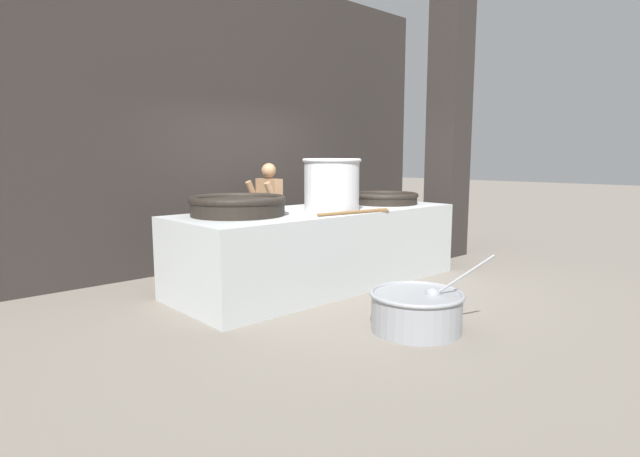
{
  "coord_description": "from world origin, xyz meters",
  "views": [
    {
      "loc": [
        -4.28,
        -4.65,
        1.61
      ],
      "look_at": [
        0.0,
        0.0,
        0.73
      ],
      "focal_mm": 28.0,
      "sensor_mm": 36.0,
      "label": 1
    }
  ],
  "objects_px": {
    "stock_pot": "(332,184)",
    "prep_bowl_vegetables": "(417,309)",
    "cook": "(269,212)",
    "giant_wok_near": "(238,205)",
    "giant_wok_far": "(384,198)"
  },
  "relations": [
    {
      "from": "stock_pot",
      "to": "prep_bowl_vegetables",
      "type": "height_order",
      "value": "stock_pot"
    },
    {
      "from": "giant_wok_far",
      "to": "stock_pot",
      "type": "distance_m",
      "value": 1.3
    },
    {
      "from": "giant_wok_far",
      "to": "stock_pot",
      "type": "xyz_separation_m",
      "value": [
        -1.26,
        -0.21,
        0.25
      ]
    },
    {
      "from": "giant_wok_near",
      "to": "stock_pot",
      "type": "xyz_separation_m",
      "value": [
        1.11,
        -0.39,
        0.21
      ]
    },
    {
      "from": "giant_wok_far",
      "to": "cook",
      "type": "relative_size",
      "value": 0.62
    },
    {
      "from": "stock_pot",
      "to": "prep_bowl_vegetables",
      "type": "distance_m",
      "value": 2.08
    },
    {
      "from": "giant_wok_near",
      "to": "prep_bowl_vegetables",
      "type": "bearing_deg",
      "value": -74.08
    },
    {
      "from": "giant_wok_near",
      "to": "cook",
      "type": "bearing_deg",
      "value": 40.73
    },
    {
      "from": "stock_pot",
      "to": "prep_bowl_vegetables",
      "type": "relative_size",
      "value": 0.75
    },
    {
      "from": "giant_wok_near",
      "to": "prep_bowl_vegetables",
      "type": "relative_size",
      "value": 1.16
    },
    {
      "from": "giant_wok_far",
      "to": "cook",
      "type": "distance_m",
      "value": 1.7
    },
    {
      "from": "stock_pot",
      "to": "cook",
      "type": "xyz_separation_m",
      "value": [
        0.12,
        1.46,
        -0.47
      ]
    },
    {
      "from": "cook",
      "to": "prep_bowl_vegetables",
      "type": "xyz_separation_m",
      "value": [
        -0.64,
        -3.15,
        -0.63
      ]
    },
    {
      "from": "stock_pot",
      "to": "prep_bowl_vegetables",
      "type": "bearing_deg",
      "value": -106.92
    },
    {
      "from": "giant_wok_near",
      "to": "cook",
      "type": "distance_m",
      "value": 1.64
    }
  ]
}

